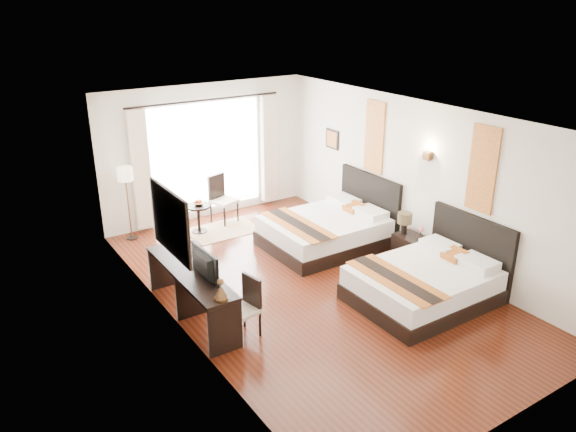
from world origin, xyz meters
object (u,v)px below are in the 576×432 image
floor_lamp (125,179)px  side_table (199,219)px  window_chair (224,208)px  nightstand (410,249)px  console_desk (191,293)px  bed_far (328,229)px  fruit_bowl (199,204)px  television (200,265)px  desk_chair (244,319)px  table_lamp (405,220)px  vase (420,236)px  bed_near (427,282)px

floor_lamp → side_table: size_ratio=2.53×
side_table → window_chair: (0.66, 0.22, 0.02)m
nightstand → console_desk: bearing=173.4°
side_table → window_chair: bearing=18.3°
side_table → window_chair: size_ratio=0.57×
bed_far → fruit_bowl: size_ratio=10.74×
fruit_bowl → television: bearing=-114.1°
desk_chair → fruit_bowl: desk_chair is taller
table_lamp → fruit_bowl: bearing=128.3°
vase → side_table: size_ratio=0.24×
table_lamp → desk_chair: table_lamp is taller
console_desk → side_table: bearing=63.4°
bed_near → desk_chair: bearing=166.4°
nightstand → side_table: (-2.53, 3.29, 0.03)m
vase → floor_lamp: size_ratio=0.09×
bed_near → television: 3.50m
vase → bed_near: bearing=-129.6°
bed_near → floor_lamp: (-3.05, 4.80, 0.90)m
bed_near → fruit_bowl: (-1.80, 4.37, 0.29)m
console_desk → nightstand: bearing=-6.6°
bed_near → fruit_bowl: bed_near is taller
bed_near → table_lamp: (0.68, 1.23, 0.46)m
nightstand → window_chair: bearing=118.1°
floor_lamp → nightstand: bearing=-44.6°
table_lamp → floor_lamp: floor_lamp is taller
table_lamp → television: bearing=-179.6°
fruit_bowl → bed_near: bearing=-67.6°
nightstand → window_chair: 3.97m
floor_lamp → bed_near: bearing=-57.5°
floor_lamp → fruit_bowl: bearing=-18.8°
side_table → window_chair: window_chair is taller
table_lamp → console_desk: bearing=175.5°
side_table → fruit_bowl: bearing=5.4°
bed_far → side_table: (-1.78, 1.90, -0.03)m
desk_chair → fruit_bowl: (1.04, 3.68, 0.33)m
fruit_bowl → window_chair: window_chair is taller
bed_near → console_desk: bed_near is taller
vase → window_chair: (-1.89, 3.70, -0.27)m
television → floor_lamp: 3.60m
nightstand → floor_lamp: 5.38m
side_table → bed_far: bearing=-46.9°
desk_chair → side_table: desk_chair is taller
console_desk → television: television is taller
bed_far → floor_lamp: 3.92m
bed_near → television: size_ratio=2.82×
table_lamp → console_desk: table_lamp is taller
nightstand → bed_near: bearing=-123.5°
table_lamp → window_chair: (-1.83, 3.36, -0.47)m
bed_far → window_chair: 2.40m
vase → desk_chair: desk_chair is taller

